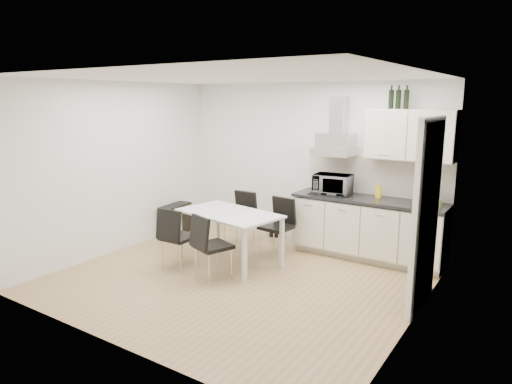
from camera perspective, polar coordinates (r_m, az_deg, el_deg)
ground at (r=6.16m, az=-2.34°, el=-10.76°), size 4.50×4.50×0.00m
wall_back at (r=7.48m, az=6.54°, el=3.53°), size 4.50×0.10×2.60m
wall_front at (r=4.36m, az=-17.97°, el=-2.77°), size 4.50×0.10×2.60m
wall_left at (r=7.32m, az=-16.93°, el=2.92°), size 0.10×4.00×2.60m
wall_right at (r=4.86m, az=19.67°, el=-1.45°), size 0.10×4.00×2.60m
ceiling at (r=5.70m, az=-2.56°, el=14.20°), size 4.50×4.50×0.00m
doorway at (r=5.45m, az=20.48°, el=-2.86°), size 0.08×1.04×2.10m
kitchenette at (r=6.87m, az=14.29°, el=-1.46°), size 2.22×0.64×2.52m
dining_table at (r=6.53m, az=-3.37°, el=-3.20°), size 1.59×1.09×0.75m
chair_far_left at (r=7.29m, az=-2.13°, el=-3.52°), size 0.44×0.50×0.88m
chair_far_right at (r=6.86m, az=2.54°, el=-4.51°), size 0.49×0.54×0.88m
chair_near_left at (r=6.46m, az=-9.61°, el=-5.67°), size 0.45×0.51×0.88m
chair_near_right at (r=6.03m, az=-5.38°, el=-6.83°), size 0.58×0.62×0.88m
guitar_amp at (r=8.13m, az=-10.03°, el=-3.38°), size 0.34×0.66×0.53m
floor_speaker at (r=7.90m, az=2.45°, el=-4.56°), size 0.21×0.19×0.29m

